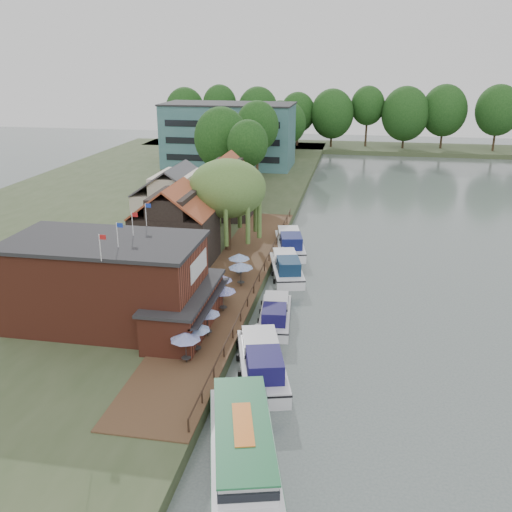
# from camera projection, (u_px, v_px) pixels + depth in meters

# --- Properties ---
(ground) EXTENTS (260.00, 260.00, 0.00)m
(ground) POSITION_uv_depth(u_px,v_px,m) (302.00, 344.00, 45.99)
(ground) COLOR #4A5653
(ground) RESTS_ON ground
(land_bank) EXTENTS (50.00, 140.00, 1.00)m
(land_bank) POSITION_uv_depth(u_px,v_px,m) (123.00, 211.00, 83.35)
(land_bank) COLOR #384728
(land_bank) RESTS_ON ground
(quay_deck) EXTENTS (6.00, 50.00, 0.10)m
(quay_deck) POSITION_uv_depth(u_px,v_px,m) (232.00, 280.00, 56.26)
(quay_deck) COLOR #47301E
(quay_deck) RESTS_ON land_bank
(quay_rail) EXTENTS (0.20, 49.00, 1.00)m
(quay_rail) POSITION_uv_depth(u_px,v_px,m) (260.00, 276.00, 56.12)
(quay_rail) COLOR black
(quay_rail) RESTS_ON land_bank
(pub) EXTENTS (20.00, 11.00, 7.30)m
(pub) POSITION_uv_depth(u_px,v_px,m) (130.00, 284.00, 45.87)
(pub) COLOR maroon
(pub) RESTS_ON land_bank
(hotel_block) EXTENTS (25.40, 12.40, 12.30)m
(hotel_block) POSITION_uv_depth(u_px,v_px,m) (229.00, 135.00, 112.25)
(hotel_block) COLOR #38666B
(hotel_block) RESTS_ON land_bank
(cottage_a) EXTENTS (8.60, 7.60, 8.50)m
(cottage_a) POSITION_uv_depth(u_px,v_px,m) (175.00, 224.00, 59.76)
(cottage_a) COLOR black
(cottage_a) RESTS_ON land_bank
(cottage_b) EXTENTS (9.60, 8.60, 8.50)m
(cottage_b) POSITION_uv_depth(u_px,v_px,m) (177.00, 201.00, 69.54)
(cottage_b) COLOR beige
(cottage_b) RESTS_ON land_bank
(cottage_c) EXTENTS (7.60, 7.60, 8.50)m
(cottage_c) POSITION_uv_depth(u_px,v_px,m) (226.00, 186.00, 77.21)
(cottage_c) COLOR black
(cottage_c) RESTS_ON land_bank
(willow) EXTENTS (8.60, 8.60, 10.43)m
(willow) POSITION_uv_depth(u_px,v_px,m) (227.00, 206.00, 63.31)
(willow) COLOR #476B2D
(willow) RESTS_ON land_bank
(umbrella_0) EXTENTS (2.24, 2.24, 2.38)m
(umbrella_0) POSITION_uv_depth(u_px,v_px,m) (186.00, 347.00, 40.74)
(umbrella_0) COLOR navy
(umbrella_0) RESTS_ON quay_deck
(umbrella_1) EXTENTS (2.14, 2.14, 2.38)m
(umbrella_1) POSITION_uv_depth(u_px,v_px,m) (196.00, 338.00, 42.13)
(umbrella_1) COLOR #1B4798
(umbrella_1) RESTS_ON quay_deck
(umbrella_2) EXTENTS (2.07, 2.07, 2.38)m
(umbrella_2) POSITION_uv_depth(u_px,v_px,m) (207.00, 322.00, 44.64)
(umbrella_2) COLOR navy
(umbrella_2) RESTS_ON quay_deck
(umbrella_3) EXTENTS (2.30, 2.30, 2.38)m
(umbrella_3) POSITION_uv_depth(u_px,v_px,m) (223.00, 298.00, 48.96)
(umbrella_3) COLOR navy
(umbrella_3) RESTS_ON quay_deck
(umbrella_4) EXTENTS (2.00, 2.00, 2.38)m
(umbrella_4) POSITION_uv_depth(u_px,v_px,m) (222.00, 287.00, 51.33)
(umbrella_4) COLOR navy
(umbrella_4) RESTS_ON quay_deck
(umbrella_5) EXTENTS (2.40, 2.40, 2.38)m
(umbrella_5) POSITION_uv_depth(u_px,v_px,m) (241.00, 274.00, 54.38)
(umbrella_5) COLOR #1A4191
(umbrella_5) RESTS_ON quay_deck
(umbrella_6) EXTENTS (2.16, 2.16, 2.38)m
(umbrella_6) POSITION_uv_depth(u_px,v_px,m) (239.00, 265.00, 56.79)
(umbrella_6) COLOR #1C4B9B
(umbrella_6) RESTS_ON quay_deck
(cruiser_0) EXTENTS (6.16, 11.35, 2.66)m
(cruiser_0) POSITION_uv_depth(u_px,v_px,m) (262.00, 358.00, 41.28)
(cruiser_0) COLOR silver
(cruiser_0) RESTS_ON ground
(cruiser_1) EXTENTS (3.79, 9.36, 2.18)m
(cruiser_1) POSITION_uv_depth(u_px,v_px,m) (275.00, 311.00, 49.29)
(cruiser_1) COLOR silver
(cruiser_1) RESTS_ON ground
(cruiser_2) EXTENTS (5.54, 10.50, 2.43)m
(cruiser_2) POSITION_uv_depth(u_px,v_px,m) (286.00, 264.00, 59.96)
(cruiser_2) COLOR white
(cruiser_2) RESTS_ON ground
(cruiser_3) EXTENTS (5.45, 10.99, 2.58)m
(cruiser_3) POSITION_uv_depth(u_px,v_px,m) (290.00, 240.00, 67.48)
(cruiser_3) COLOR white
(cruiser_3) RESTS_ON ground
(tour_boat) EXTENTS (7.10, 13.96, 2.93)m
(tour_boat) POSITION_uv_depth(u_px,v_px,m) (244.00, 453.00, 31.20)
(tour_boat) COLOR silver
(tour_boat) RESTS_ON ground
(swan) EXTENTS (0.44, 0.44, 0.44)m
(swan) POSITION_uv_depth(u_px,v_px,m) (262.00, 424.00, 35.70)
(swan) COLOR white
(swan) RESTS_ON ground
(bank_tree_0) EXTENTS (6.14, 6.14, 12.07)m
(bank_tree_0) POSITION_uv_depth(u_px,v_px,m) (248.00, 160.00, 86.04)
(bank_tree_0) COLOR #143811
(bank_tree_0) RESTS_ON land_bank
(bank_tree_1) EXTENTS (8.63, 8.63, 13.45)m
(bank_tree_1) POSITION_uv_depth(u_px,v_px,m) (221.00, 149.00, 91.40)
(bank_tree_1) COLOR #143811
(bank_tree_1) RESTS_ON land_bank
(bank_tree_2) EXTENTS (7.59, 7.59, 13.68)m
(bank_tree_2) POSITION_uv_depth(u_px,v_px,m) (257.00, 140.00, 100.36)
(bank_tree_2) COLOR #143811
(bank_tree_2) RESTS_ON land_bank
(bank_tree_3) EXTENTS (6.09, 6.09, 12.18)m
(bank_tree_3) POSITION_uv_depth(u_px,v_px,m) (272.00, 132.00, 116.95)
(bank_tree_3) COLOR #143811
(bank_tree_3) RESTS_ON land_bank
(bank_tree_4) EXTENTS (7.82, 7.82, 11.52)m
(bank_tree_4) POSITION_uv_depth(u_px,v_px,m) (288.00, 129.00, 124.93)
(bank_tree_4) COLOR #143811
(bank_tree_4) RESTS_ON land_bank
(bank_tree_5) EXTENTS (6.46, 6.46, 11.19)m
(bank_tree_5) POSITION_uv_depth(u_px,v_px,m) (280.00, 125.00, 132.88)
(bank_tree_5) COLOR #143811
(bank_tree_5) RESTS_ON land_bank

